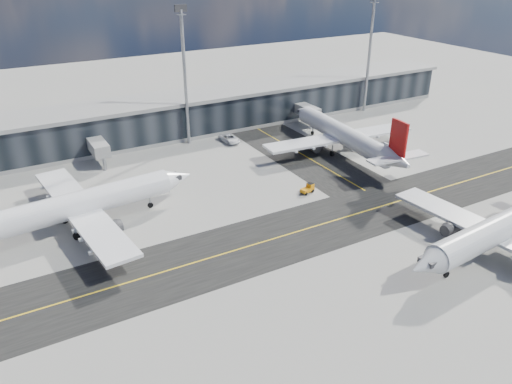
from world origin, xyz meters
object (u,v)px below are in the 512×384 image
Objects in this scene: baggage_tug at (308,188)px; service_van at (230,139)px; airliner_redtail at (344,135)px; airliner_af at (70,207)px; airliner_near at (505,226)px.

service_van is at bearing 168.20° from baggage_tug.
airliner_af is at bearing -170.10° from airliner_redtail.
service_van is (38.16, 22.80, -3.15)m from airliner_af.
service_van is at bearing 114.75° from airliner_af.
airliner_redtail is 1.03× the size of airliner_near.
airliner_af reaches higher than airliner_redtail.
airliner_redtail reaches higher than service_van.
airliner_near is at bearing 12.04° from baggage_tug.
airliner_redtail is 21.21m from baggage_tug.
service_van is at bearing 140.01° from airliner_redtail.
baggage_tug is 0.47× the size of service_van.
baggage_tug is (-13.42, 28.70, -2.98)m from airliner_near.
airliner_af is 1.01× the size of airliner_redtail.
airliner_af is 56.27m from airliner_redtail.
airliner_near is (52.21, -35.48, -0.19)m from airliner_af.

